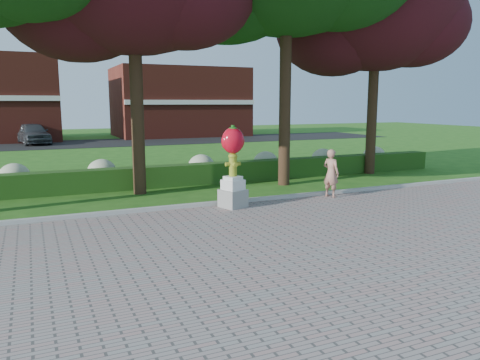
{
  "coord_description": "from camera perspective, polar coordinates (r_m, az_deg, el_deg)",
  "views": [
    {
      "loc": [
        -5.41,
        -10.16,
        3.15
      ],
      "look_at": [
        -0.39,
        1.0,
        1.12
      ],
      "focal_mm": 35.0,
      "sensor_mm": 36.0,
      "label": 1
    }
  ],
  "objects": [
    {
      "name": "curb",
      "position": [
        14.56,
        -1.83,
        -2.8
      ],
      "size": [
        40.0,
        0.18,
        0.15
      ],
      "primitive_type": "cube",
      "color": "#ADADA5",
      "rests_on": "ground"
    },
    {
      "name": "hydrant_sculpture",
      "position": [
        13.91,
        -0.87,
        1.93
      ],
      "size": [
        0.85,
        0.85,
        2.46
      ],
      "rotation": [
        0.0,
        0.0,
        0.34
      ],
      "color": "gray",
      "rests_on": "walkway"
    },
    {
      "name": "ground",
      "position": [
        11.94,
        3.7,
        -5.92
      ],
      "size": [
        100.0,
        100.0,
        0.0
      ],
      "primitive_type": "plane",
      "color": "#265916",
      "rests_on": "ground"
    },
    {
      "name": "parked_car",
      "position": [
        39.35,
        -23.92,
        5.24
      ],
      "size": [
        2.78,
        5.11,
        1.65
      ],
      "primitive_type": "imported",
      "rotation": [
        0.0,
        0.0,
        0.18
      ],
      "color": "#454A4E",
      "rests_on": "street"
    },
    {
      "name": "walkway",
      "position": [
        8.78,
        16.27,
        -11.89
      ],
      "size": [
        40.0,
        14.0,
        0.04
      ],
      "primitive_type": "cube",
      "color": "gray",
      "rests_on": "ground"
    },
    {
      "name": "building_right",
      "position": [
        46.15,
        -7.41,
        9.38
      ],
      "size": [
        12.0,
        8.0,
        6.4
      ],
      "primitive_type": "cube",
      "color": "maroon",
      "rests_on": "ground"
    },
    {
      "name": "street",
      "position": [
        38.67,
        -16.13,
        4.37
      ],
      "size": [
        50.0,
        8.0,
        0.02
      ],
      "primitive_type": "cube",
      "color": "black",
      "rests_on": "ground"
    },
    {
      "name": "hydrangea_row",
      "position": [
        19.3,
        -5.93,
        1.6
      ],
      "size": [
        20.1,
        1.1,
        0.99
      ],
      "color": "#B0BB8F",
      "rests_on": "ground"
    },
    {
      "name": "lawn_hedge",
      "position": [
        18.2,
        -6.64,
        0.65
      ],
      "size": [
        24.0,
        0.7,
        0.8
      ],
      "primitive_type": "cube",
      "color": "#1D4413",
      "rests_on": "ground"
    },
    {
      "name": "tree_far_right",
      "position": [
        22.04,
        15.98,
        19.02
      ],
      "size": [
        7.88,
        6.72,
        10.21
      ],
      "color": "black",
      "rests_on": "ground"
    },
    {
      "name": "woman",
      "position": [
        15.82,
        11.03,
        0.84
      ],
      "size": [
        0.58,
        0.69,
        1.61
      ],
      "primitive_type": "imported",
      "rotation": [
        0.0,
        0.0,
        1.95
      ],
      "color": "#B07864",
      "rests_on": "walkway"
    }
  ]
}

